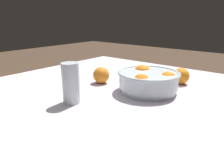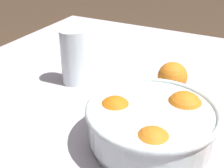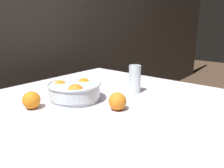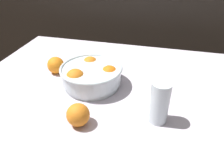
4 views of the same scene
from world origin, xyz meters
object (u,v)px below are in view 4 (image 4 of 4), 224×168
juice_glass (159,104)px  orange_loose_near_bowl (78,115)px  fruit_bowl (91,75)px  orange_loose_front (56,65)px

juice_glass → orange_loose_near_bowl: bearing=-162.1°
fruit_bowl → juice_glass: size_ratio=1.72×
orange_loose_front → orange_loose_near_bowl: bearing=-52.8°
fruit_bowl → orange_loose_near_bowl: size_ratio=3.32×
juice_glass → orange_loose_front: juice_glass is taller
fruit_bowl → orange_loose_front: bearing=162.5°
orange_loose_near_bowl → orange_loose_front: size_ratio=1.01×
fruit_bowl → orange_loose_near_bowl: (0.03, -0.24, -0.01)m
juice_glass → orange_loose_near_bowl: juice_glass is taller
orange_loose_near_bowl → orange_loose_front: same height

